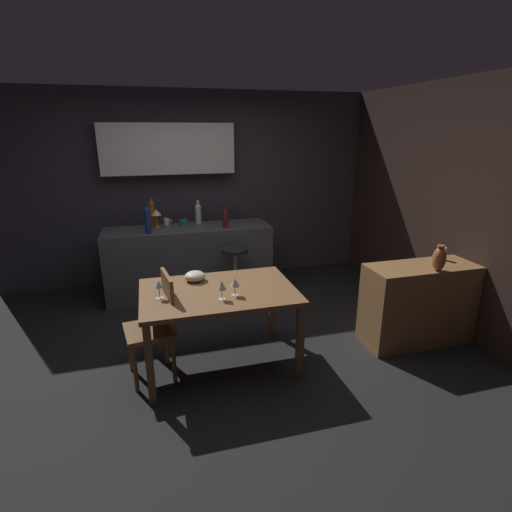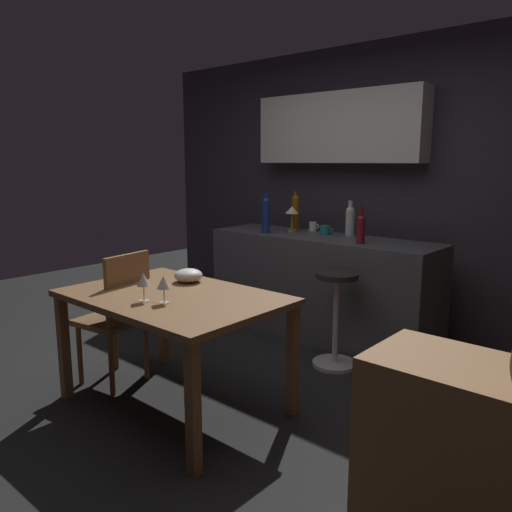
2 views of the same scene
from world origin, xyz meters
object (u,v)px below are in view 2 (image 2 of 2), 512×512
chair_near_window (118,314)px  wine_bottle_cobalt (266,214)px  wine_bottle_clear (350,219)px  bar_stool (336,317)px  wine_glass_center (143,280)px  fruit_bowl (188,275)px  cup_white (313,226)px  wine_glass_left (164,283)px  wine_glass_right (117,265)px  wine_bottle_amber (295,211)px  wine_bottle_ruby (361,228)px  dining_table (173,307)px  cup_teal (325,230)px  counter_lamp (292,212)px

chair_near_window → wine_bottle_cobalt: size_ratio=2.57×
wine_bottle_clear → wine_bottle_cobalt: size_ratio=0.84×
bar_stool → wine_glass_center: (-0.42, -1.43, 0.48)m
fruit_bowl → wine_bottle_cobalt: (-0.39, 1.28, 0.29)m
wine_bottle_clear → wine_bottle_cobalt: 0.75m
cup_white → wine_glass_left: bearing=-78.3°
cup_white → wine_glass_right: bearing=-95.2°
fruit_bowl → wine_bottle_cobalt: bearing=107.0°
wine_glass_right → wine_glass_center: bearing=-17.6°
wine_glass_right → wine_bottle_amber: wine_bottle_amber is taller
wine_glass_left → wine_bottle_amber: wine_bottle_amber is taller
wine_bottle_clear → wine_bottle_ruby: bearing=-48.3°
dining_table → wine_bottle_cobalt: (-0.56, 1.56, 0.42)m
dining_table → chair_near_window: (-0.55, -0.04, -0.15)m
wine_glass_center → wine_bottle_amber: size_ratio=0.47×
wine_glass_center → fruit_bowl: wine_glass_center is taller
wine_glass_center → cup_white: bearing=98.3°
bar_stool → cup_teal: 1.00m
wine_glass_center → cup_white: (-0.32, 2.18, 0.08)m
wine_glass_right → wine_bottle_cobalt: size_ratio=0.43×
wine_glass_right → wine_bottle_clear: size_ratio=0.51×
wine_bottle_clear → wine_bottle_cobalt: (-0.65, -0.38, 0.03)m
chair_near_window → wine_bottle_ruby: wine_bottle_ruby is taller
wine_glass_left → cup_white: size_ratio=1.51×
bar_stool → wine_glass_left: 1.49m
counter_lamp → wine_bottle_cobalt: bearing=-114.2°
fruit_bowl → wine_bottle_amber: bearing=101.4°
cup_white → fruit_bowl: bearing=-84.8°
bar_stool → cup_white: 1.19m
wine_bottle_cobalt → chair_near_window: bearing=-89.4°
wine_glass_left → wine_glass_right: 0.63m
dining_table → chair_near_window: chair_near_window is taller
cup_white → counter_lamp: 0.25m
wine_glass_right → cup_white: bearing=84.8°
wine_bottle_amber → wine_bottle_clear: size_ratio=1.19×
counter_lamp → wine_bottle_clear: bearing=13.8°
wine_bottle_ruby → wine_bottle_amber: bearing=160.0°
wine_bottle_ruby → counter_lamp: size_ratio=1.24×
dining_table → wine_glass_right: bearing=-174.3°
wine_bottle_clear → cup_white: 0.43m
dining_table → wine_bottle_ruby: wine_bottle_ruby is taller
wine_bottle_amber → cup_white: bearing=13.2°
wine_glass_right → wine_bottle_clear: 2.08m
chair_near_window → fruit_bowl: bearing=40.2°
wine_bottle_cobalt → fruit_bowl: bearing=-73.0°
bar_stool → wine_bottle_amber: bearing=142.5°
cup_teal → counter_lamp: (-0.33, -0.05, 0.14)m
cup_teal → cup_white: 0.23m
chair_near_window → wine_bottle_ruby: bearing=60.4°
wine_bottle_ruby → wine_bottle_cobalt: bearing=-177.4°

